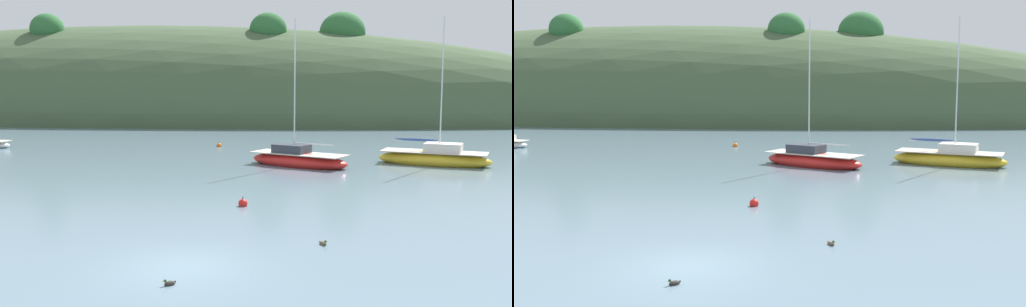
# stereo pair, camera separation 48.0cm
# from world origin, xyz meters

# --- Properties ---
(ground_plane) EXTENTS (400.00, 400.00, 0.00)m
(ground_plane) POSITION_xyz_m (0.00, 0.00, 0.00)
(ground_plane) COLOR slate
(far_shoreline_hill) EXTENTS (150.00, 36.00, 29.62)m
(far_shoreline_hill) POSITION_xyz_m (-24.94, 71.14, 0.04)
(far_shoreline_hill) COLOR #425638
(far_shoreline_hill) RESTS_ON ground
(sailboat_cream_ketch) EXTENTS (8.19, 4.93, 10.51)m
(sailboat_cream_ketch) POSITION_xyz_m (12.06, 24.86, 0.46)
(sailboat_cream_ketch) COLOR gold
(sailboat_cream_ketch) RESTS_ON ground
(sailboat_red_portside) EXTENTS (7.68, 5.57, 10.32)m
(sailboat_red_portside) POSITION_xyz_m (2.57, 23.15, 0.44)
(sailboat_red_portside) COLOR red
(sailboat_red_portside) RESTS_ON ground
(mooring_buoy_inner) EXTENTS (0.44, 0.44, 0.54)m
(mooring_buoy_inner) POSITION_xyz_m (0.62, 9.35, 0.12)
(mooring_buoy_inner) COLOR red
(mooring_buoy_inner) RESTS_ON ground
(mooring_buoy_outer) EXTENTS (0.44, 0.44, 0.54)m
(mooring_buoy_outer) POSITION_xyz_m (-5.01, 34.45, 0.12)
(mooring_buoy_outer) COLOR orange
(mooring_buoy_outer) RESTS_ON ground
(duck_lead) EXTENTS (0.35, 0.38, 0.24)m
(duck_lead) POSITION_xyz_m (4.39, 3.03, 0.05)
(duck_lead) COLOR brown
(duck_lead) RESTS_ON ground
(duck_trailing) EXTENTS (0.37, 0.36, 0.24)m
(duck_trailing) POSITION_xyz_m (0.02, -1.79, 0.05)
(duck_trailing) COLOR #2D2823
(duck_trailing) RESTS_ON ground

